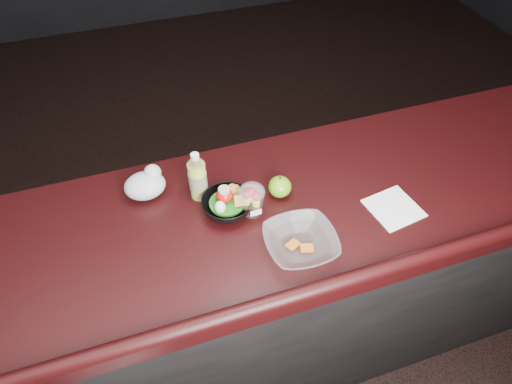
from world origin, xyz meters
TOP-DOWN VIEW (x-y plane):
  - room_shell at (0.00, 0.00)m, footprint 8.00×8.00m
  - counter at (0.00, 0.30)m, footprint 4.06×0.71m
  - lemonade_bottle at (-0.08, 0.43)m, footprint 0.06×0.06m
  - fruit_cup at (0.06, 0.30)m, footprint 0.09×0.09m
  - green_apple at (0.18, 0.35)m, footprint 0.08×0.08m
  - plastic_bag at (-0.25, 0.50)m, footprint 0.14×0.12m
  - snack_bowl at (-0.01, 0.33)m, footprint 0.17×0.17m
  - takeout_bowl at (0.16, 0.11)m, footprint 0.23×0.23m
  - paper_napkin at (0.53, 0.16)m, footprint 0.18×0.18m

SIDE VIEW (x-z plane):
  - counter at x=0.00m, z-range 0.00..1.02m
  - paper_napkin at x=0.53m, z-range 1.02..1.02m
  - takeout_bowl at x=0.16m, z-range 1.02..1.08m
  - snack_bowl at x=-0.01m, z-range 1.00..1.10m
  - green_apple at x=0.18m, z-range 1.02..1.10m
  - plastic_bag at x=-0.25m, z-range 1.01..1.12m
  - fruit_cup at x=0.06m, z-range 1.02..1.14m
  - lemonade_bottle at x=-0.08m, z-range 1.00..1.19m
  - room_shell at x=0.00m, z-range -2.17..5.83m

